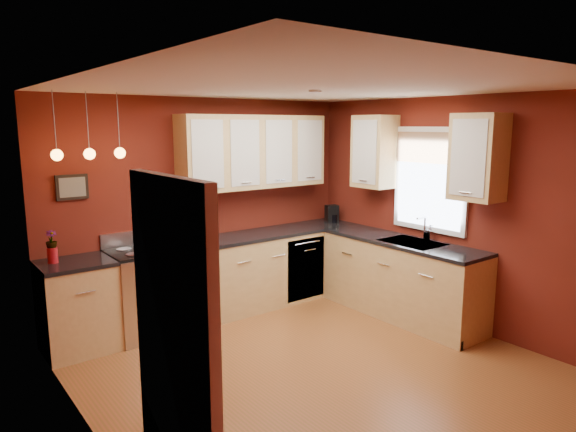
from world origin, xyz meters
TOP-DOWN VIEW (x-y plane):
  - floor at (0.00, 0.00)m, footprint 4.20×4.20m
  - ceiling at (0.00, 0.00)m, footprint 4.00×4.20m
  - wall_back at (0.00, 2.10)m, footprint 4.00×0.02m
  - wall_front at (0.00, -2.10)m, footprint 4.00×0.02m
  - wall_left at (-2.00, 0.00)m, footprint 0.02×4.20m
  - wall_right at (2.00, 0.00)m, footprint 0.02×4.20m
  - base_cabinets_back_left at (-1.65, 1.80)m, footprint 0.70×0.60m
  - base_cabinets_back_right at (0.73, 1.80)m, footprint 2.54×0.60m
  - base_cabinets_right at (1.70, 0.45)m, footprint 0.60×2.10m
  - counter_back_left at (-1.65, 1.80)m, footprint 0.70×0.62m
  - counter_back_right at (0.73, 1.80)m, footprint 2.54×0.62m
  - counter_right at (1.70, 0.45)m, footprint 0.62×2.10m
  - gas_range at (-0.92, 1.80)m, footprint 0.76×0.64m
  - dishwasher_front at (1.10, 1.51)m, footprint 0.60×0.02m
  - sink at (1.70, 0.30)m, footprint 0.50×0.70m
  - window at (1.97, 0.30)m, footprint 0.06×1.02m
  - door_left_wall at (-1.97, -1.20)m, footprint 0.12×0.82m
  - upper_cabinets_back at (0.60, 1.93)m, footprint 2.00×0.35m
  - upper_cabinets_right at (1.82, 0.32)m, footprint 0.35×1.95m
  - wall_picture at (-1.55, 2.08)m, footprint 0.32×0.03m
  - pendant_lights at (-1.45, 1.75)m, footprint 0.71×0.11m
  - red_canister at (-0.45, 1.86)m, footprint 0.11×0.11m
  - red_vase at (-1.84, 1.86)m, footprint 0.10×0.10m
  - flowers at (-1.84, 1.86)m, footprint 0.12×0.12m
  - coffee_maker at (1.81, 1.80)m, footprint 0.20×0.20m
  - soap_pump at (1.95, 0.25)m, footprint 0.09×0.09m
  - dish_towel at (-0.82, 1.47)m, footprint 0.23×0.02m

SIDE VIEW (x-z plane):
  - floor at x=0.00m, z-range 0.00..0.00m
  - base_cabinets_back_left at x=-1.65m, z-range 0.00..0.90m
  - base_cabinets_back_right at x=0.73m, z-range 0.00..0.90m
  - base_cabinets_right at x=1.70m, z-range 0.00..0.90m
  - dishwasher_front at x=1.10m, z-range 0.05..0.85m
  - gas_range at x=-0.92m, z-range -0.07..1.04m
  - dish_towel at x=-0.82m, z-range 0.36..0.68m
  - sink at x=1.70m, z-range 0.75..1.08m
  - counter_back_left at x=-1.65m, z-range 0.90..0.94m
  - counter_back_right at x=0.73m, z-range 0.90..0.94m
  - counter_right at x=1.70m, z-range 0.90..0.94m
  - red_vase at x=-1.84m, z-range 0.94..1.10m
  - door_left_wall at x=-1.97m, z-range 0.00..2.05m
  - red_canister at x=-0.45m, z-range 0.94..1.11m
  - soap_pump at x=1.95m, z-range 0.94..1.12m
  - coffee_maker at x=1.81m, z-range 0.93..1.17m
  - flowers at x=-1.84m, z-range 1.08..1.27m
  - wall_back at x=0.00m, z-range 0.00..2.60m
  - wall_front at x=0.00m, z-range 0.00..2.60m
  - wall_left at x=-2.00m, z-range 0.00..2.60m
  - wall_right at x=2.00m, z-range 0.00..2.60m
  - wall_picture at x=-1.55m, z-range 1.52..1.78m
  - window at x=1.97m, z-range 1.08..2.30m
  - upper_cabinets_back at x=0.60m, z-range 1.50..2.40m
  - upper_cabinets_right at x=1.82m, z-range 1.50..2.40m
  - pendant_lights at x=-1.45m, z-range 1.68..2.34m
  - ceiling at x=0.00m, z-range 2.59..2.61m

